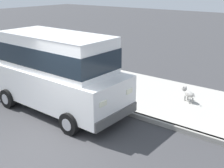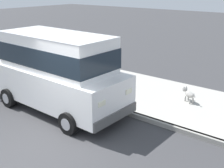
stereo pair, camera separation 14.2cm
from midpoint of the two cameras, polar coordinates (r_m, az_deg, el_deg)
name	(u,v)px [view 2 (the right image)]	position (r m, az deg, el deg)	size (l,w,h in m)	color
ground_plane	(33,151)	(7.67, -14.83, -12.65)	(80.00, 80.00, 0.00)	#38383A
curb	(112,108)	(9.61, 0.43, -4.71)	(0.16, 64.00, 0.14)	gray
sidewalk	(141,93)	(10.98, 6.22, -1.70)	(3.60, 64.00, 0.14)	#A8A59E
car_white_van	(57,69)	(9.36, -10.35, 2.95)	(2.20, 4.93, 2.52)	white
dog_grey	(188,94)	(10.17, 15.25, -1.85)	(0.46, 0.67, 0.49)	#999691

